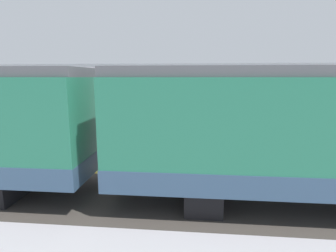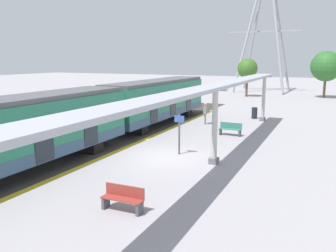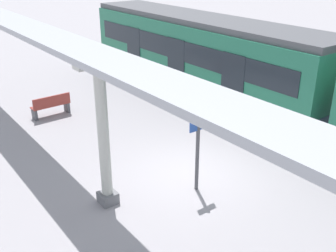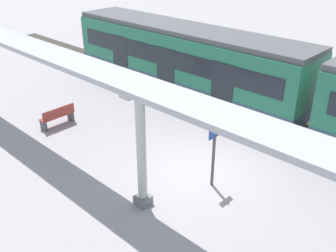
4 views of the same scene
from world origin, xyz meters
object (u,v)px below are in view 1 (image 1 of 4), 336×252
canopy_pillar_second (184,103)px  bench_near_end (56,131)px  bench_mid_platform (320,137)px  platform_info_sign (163,120)px

canopy_pillar_second → bench_near_end: 7.01m
canopy_pillar_second → bench_mid_platform: size_ratio=2.49×
bench_mid_platform → platform_info_sign: (-1.09, 7.43, 0.89)m
bench_mid_platform → bench_near_end: bearing=89.2°
canopy_pillar_second → platform_info_sign: 2.49m
canopy_pillar_second → platform_info_sign: (-2.25, 0.89, -0.57)m
canopy_pillar_second → platform_info_sign: bearing=158.4°
canopy_pillar_second → platform_info_sign: size_ratio=1.71×
bench_near_end → bench_mid_platform: bearing=-90.8°
canopy_pillar_second → bench_near_end: size_ratio=2.48×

